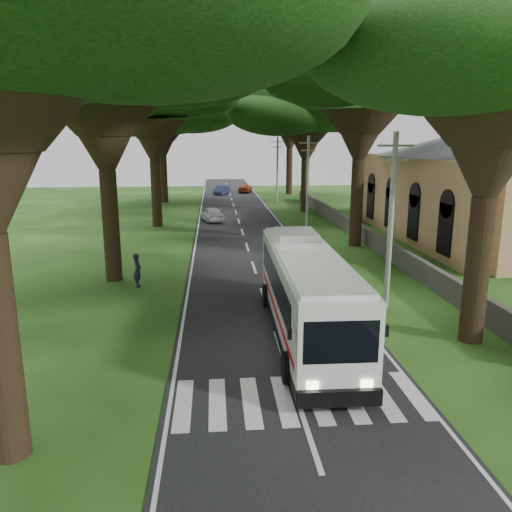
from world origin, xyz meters
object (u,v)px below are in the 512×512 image
object	(u,v)px
pole_mid	(308,182)
coach_bus	(306,291)
pole_near	(391,219)
pedestrian	(138,270)
distant_car_a	(212,214)
distant_car_b	(222,190)
church	(478,176)
distant_car_c	(245,188)
pole_far	(277,169)

from	to	relation	value
pole_mid	coach_bus	world-z (taller)	pole_mid
pole_near	pedestrian	bearing A→B (deg)	159.40
pole_near	distant_car_a	size ratio (longest dim) A/B	1.97
distant_car_b	pedestrian	size ratio (longest dim) A/B	2.14
church	pole_near	distance (m)	19.88
pole_near	distant_car_b	size ratio (longest dim) A/B	2.06
distant_car_a	distant_car_c	size ratio (longest dim) A/B	0.98
pole_near	pole_mid	size ratio (longest dim) A/B	1.00
church	pedestrian	distance (m)	27.02
church	distant_car_a	bearing A→B (deg)	152.83
pole_far	pedestrian	world-z (taller)	pole_far
church	distant_car_a	distance (m)	23.36
pole_mid	distant_car_a	distance (m)	10.67
distant_car_b	pedestrian	distance (m)	46.13
coach_bus	distant_car_c	bearing A→B (deg)	89.74
coach_bus	pedestrian	distance (m)	10.71
church	pedestrian	bearing A→B (deg)	-155.58
church	coach_bus	bearing A→B (deg)	-132.08
distant_car_a	church	bearing A→B (deg)	138.20
pole_far	distant_car_a	distance (m)	16.50
church	pole_near	bearing A→B (deg)	-128.50
pole_near	coach_bus	size ratio (longest dim) A/B	0.68
distant_car_a	pole_mid	bearing A→B (deg)	128.60
church	pole_far	distance (m)	27.41
church	pole_mid	xyz separation A→B (m)	(-12.36, 4.45, -0.73)
pole_near	pole_far	xyz separation A→B (m)	(0.00, 40.00, 0.00)
pole_near	distant_car_c	size ratio (longest dim) A/B	1.93
coach_bus	distant_car_c	xyz separation A→B (m)	(1.20, 55.86, -1.22)
pole_near	distant_car_b	world-z (taller)	pole_near
pole_near	pole_mid	bearing A→B (deg)	90.00
coach_bus	distant_car_c	world-z (taller)	coach_bus
distant_car_c	pole_mid	bearing A→B (deg)	106.71
church	distant_car_b	size ratio (longest dim) A/B	6.19
pole_near	distant_car_a	bearing A→B (deg)	107.24
pole_near	pole_mid	world-z (taller)	same
pole_far	pedestrian	bearing A→B (deg)	-108.63
coach_bus	distant_car_c	size ratio (longest dim) A/B	2.83
distant_car_c	distant_car_a	bearing A→B (deg)	90.83
distant_car_c	coach_bus	bearing A→B (deg)	100.01
pole_mid	distant_car_b	world-z (taller)	pole_mid
distant_car_b	distant_car_c	bearing A→B (deg)	56.09
distant_car_c	pedestrian	world-z (taller)	pedestrian
pole_far	church	bearing A→B (deg)	-63.18
church	pedestrian	world-z (taller)	church
pole_mid	distant_car_a	xyz separation A→B (m)	(-8.08, 6.04, -3.46)
pole_near	distant_car_c	xyz separation A→B (m)	(-3.15, 52.89, -3.55)
church	pole_far	world-z (taller)	church
pole_near	distant_car_b	xyz separation A→B (m)	(-6.66, 50.32, -3.51)
distant_car_b	pole_far	bearing A→B (deg)	-37.33
coach_bus	distant_car_b	world-z (taller)	coach_bus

